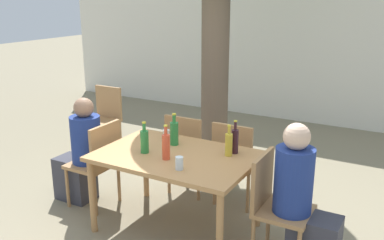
# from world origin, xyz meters

# --- Properties ---
(ground_plane) EXTENTS (30.00, 30.00, 0.00)m
(ground_plane) POSITION_xyz_m (0.00, 0.00, 0.00)
(ground_plane) COLOR gray
(cafe_building_wall) EXTENTS (10.00, 0.08, 2.80)m
(cafe_building_wall) POSITION_xyz_m (0.00, 4.19, 1.40)
(cafe_building_wall) COLOR white
(cafe_building_wall) RESTS_ON ground_plane
(dining_table_front) EXTENTS (1.44, 0.98, 0.77)m
(dining_table_front) POSITION_xyz_m (0.00, 0.00, 0.69)
(dining_table_front) COLOR #B27F4C
(dining_table_front) RESTS_ON ground_plane
(patio_chair_0) EXTENTS (0.44, 0.44, 0.92)m
(patio_chair_0) POSITION_xyz_m (-0.95, 0.00, 0.53)
(patio_chair_0) COLOR #A87A4C
(patio_chair_0) RESTS_ON ground_plane
(patio_chair_1) EXTENTS (0.44, 0.44, 0.92)m
(patio_chair_1) POSITION_xyz_m (0.95, 0.00, 0.53)
(patio_chair_1) COLOR #A87A4C
(patio_chair_1) RESTS_ON ground_plane
(patio_chair_2) EXTENTS (0.44, 0.44, 0.92)m
(patio_chair_2) POSITION_xyz_m (-0.29, 0.72, 0.53)
(patio_chair_2) COLOR #A87A4C
(patio_chair_2) RESTS_ON ground_plane
(patio_chair_3) EXTENTS (0.44, 0.44, 0.92)m
(patio_chair_3) POSITION_xyz_m (0.29, 0.72, 0.53)
(patio_chair_3) COLOR #A87A4C
(patio_chair_3) RESTS_ON ground_plane
(patio_chair_4) EXTENTS (0.44, 0.44, 0.92)m
(patio_chair_4) POSITION_xyz_m (-2.00, 1.33, 0.53)
(patio_chair_4) COLOR #A87A4C
(patio_chair_4) RESTS_ON ground_plane
(person_seated_0) EXTENTS (0.56, 0.31, 1.17)m
(person_seated_0) POSITION_xyz_m (-1.20, -0.00, 0.52)
(person_seated_0) COLOR #383842
(person_seated_0) RESTS_ON ground_plane
(person_seated_1) EXTENTS (0.56, 0.31, 1.23)m
(person_seated_1) POSITION_xyz_m (1.19, -0.00, 0.55)
(person_seated_1) COLOR #383842
(person_seated_1) RESTS_ON ground_plane
(oil_cruet_0) EXTENTS (0.07, 0.07, 0.29)m
(oil_cruet_0) POSITION_xyz_m (0.43, 0.20, 0.88)
(oil_cruet_0) COLOR gold
(oil_cruet_0) RESTS_ON dining_table_front
(green_bottle_1) EXTENTS (0.08, 0.08, 0.30)m
(green_bottle_1) POSITION_xyz_m (-0.27, -0.11, 0.88)
(green_bottle_1) COLOR #287A38
(green_bottle_1) RESTS_ON dining_table_front
(soda_bottle_2) EXTENTS (0.07, 0.07, 0.32)m
(soda_bottle_2) POSITION_xyz_m (-0.01, -0.15, 0.89)
(soda_bottle_2) COLOR #DB4C2D
(soda_bottle_2) RESTS_ON dining_table_front
(wine_bottle_3) EXTENTS (0.06, 0.06, 0.31)m
(wine_bottle_3) POSITION_xyz_m (0.46, 0.29, 0.89)
(wine_bottle_3) COLOR #331923
(wine_bottle_3) RESTS_ON dining_table_front
(green_bottle_4) EXTENTS (0.08, 0.08, 0.32)m
(green_bottle_4) POSITION_xyz_m (-0.15, 0.21, 0.89)
(green_bottle_4) COLOR #287A38
(green_bottle_4) RESTS_ON dining_table_front
(drinking_glass_0) EXTENTS (0.07, 0.07, 0.09)m
(drinking_glass_0) POSITION_xyz_m (-0.31, 0.33, 0.81)
(drinking_glass_0) COLOR silver
(drinking_glass_0) RESTS_ON dining_table_front
(drinking_glass_1) EXTENTS (0.07, 0.07, 0.11)m
(drinking_glass_1) POSITION_xyz_m (0.21, -0.29, 0.82)
(drinking_glass_1) COLOR silver
(drinking_glass_1) RESTS_ON dining_table_front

